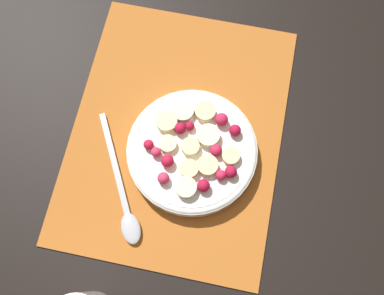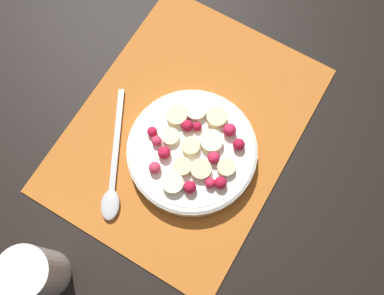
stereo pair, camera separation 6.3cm
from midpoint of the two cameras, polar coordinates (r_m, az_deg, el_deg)
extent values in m
plane|color=black|center=(0.68, -4.62, 1.63)|extent=(3.00, 3.00, 0.00)
cube|color=#B26023|center=(0.68, -4.64, 1.72)|extent=(0.43, 0.33, 0.01)
cylinder|color=silver|center=(0.65, -2.74, -1.01)|extent=(0.20, 0.20, 0.02)
torus|color=silver|center=(0.65, -2.77, -0.79)|extent=(0.20, 0.20, 0.01)
cylinder|color=white|center=(0.64, -2.79, -0.67)|extent=(0.18, 0.18, 0.00)
cylinder|color=beige|center=(0.63, -3.03, -0.35)|extent=(0.03, 0.03, 0.01)
cylinder|color=beige|center=(0.65, -6.22, 2.74)|extent=(0.04, 0.04, 0.01)
cylinder|color=#F4EAB7|center=(0.64, -0.62, 1.13)|extent=(0.04, 0.04, 0.01)
cylinder|color=beige|center=(0.63, 2.38, -1.59)|extent=(0.03, 0.03, 0.01)
cylinder|color=beige|center=(0.64, -6.05, 0.03)|extent=(0.04, 0.04, 0.01)
cylinder|color=beige|center=(0.63, -0.76, -2.87)|extent=(0.04, 0.04, 0.01)
cylinder|color=#F4EAB7|center=(0.62, -3.72, -5.81)|extent=(0.04, 0.04, 0.01)
cylinder|color=beige|center=(0.65, -0.98, 4.38)|extent=(0.05, 0.05, 0.01)
cylinder|color=#F4EAB7|center=(0.65, -3.96, 4.45)|extent=(0.04, 0.04, 0.01)
cylinder|color=beige|center=(0.63, -3.25, -3.32)|extent=(0.04, 0.04, 0.01)
sphere|color=#B21433|center=(0.62, -1.38, -5.57)|extent=(0.02, 0.02, 0.02)
sphere|color=#D12347|center=(0.62, 1.01, -4.18)|extent=(0.02, 0.02, 0.02)
sphere|color=#B21433|center=(0.64, -4.39, 2.13)|extent=(0.02, 0.02, 0.02)
sphere|color=#DB3356|center=(0.62, -6.80, -4.53)|extent=(0.02, 0.02, 0.02)
sphere|color=red|center=(0.63, -6.40, -2.19)|extent=(0.02, 0.02, 0.02)
sphere|color=#B21433|center=(0.64, -3.10, 2.30)|extent=(0.01, 0.01, 0.01)
sphere|color=red|center=(0.64, -8.61, -0.06)|extent=(0.02, 0.02, 0.02)
sphere|color=#D12347|center=(0.64, 1.20, 3.33)|extent=(0.02, 0.02, 0.02)
sphere|color=#B21433|center=(0.62, 2.33, -3.73)|extent=(0.02, 0.02, 0.02)
sphere|color=#B21433|center=(0.64, 2.98, 1.85)|extent=(0.02, 0.02, 0.02)
sphere|color=#DB3356|center=(0.64, -7.66, -1.05)|extent=(0.02, 0.02, 0.02)
sphere|color=#D12347|center=(0.63, 0.39, -0.83)|extent=(0.02, 0.02, 0.02)
cube|color=#B2B2B7|center=(0.67, -12.94, -2.41)|extent=(0.15, 0.09, 0.00)
ellipsoid|color=#B2B2B7|center=(0.65, -10.96, -11.02)|extent=(0.05, 0.05, 0.01)
camera|label=1|loc=(0.03, -92.90, -8.96)|focal=40.00mm
camera|label=2|loc=(0.03, 87.10, 8.96)|focal=40.00mm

